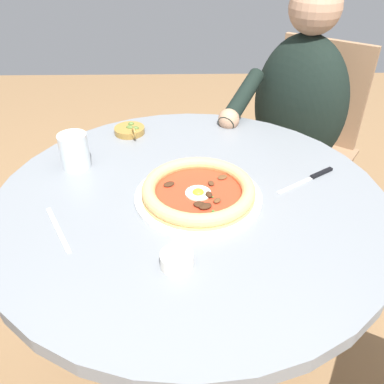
{
  "coord_description": "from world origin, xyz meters",
  "views": [
    {
      "loc": [
        0.01,
        0.81,
        1.29
      ],
      "look_at": [
        -0.0,
        0.03,
        0.74
      ],
      "focal_mm": 37.45,
      "sensor_mm": 36.0,
      "label": 1
    }
  ],
  "objects": [
    {
      "name": "water_glass",
      "position": [
        0.31,
        -0.14,
        0.76
      ],
      "size": [
        0.08,
        0.08,
        0.1
      ],
      "color": "silver",
      "rests_on": "dining_table"
    },
    {
      "name": "ground_plane",
      "position": [
        0.0,
        0.0,
        -0.01
      ],
      "size": [
        6.0,
        6.0,
        0.02
      ],
      "primitive_type": "cube",
      "color": "olive"
    },
    {
      "name": "steak_knife",
      "position": [
        -0.33,
        -0.07,
        0.72
      ],
      "size": [
        0.17,
        0.12,
        0.01
      ],
      "color": "silver",
      "rests_on": "dining_table"
    },
    {
      "name": "dining_table",
      "position": [
        0.0,
        0.0,
        0.55
      ],
      "size": [
        0.97,
        0.97,
        0.71
      ],
      "color": "gray",
      "rests_on": "ground"
    },
    {
      "name": "cafe_chair_diner",
      "position": [
        -0.5,
        -0.69,
        0.53
      ],
      "size": [
        0.57,
        0.57,
        0.89
      ],
      "color": "#957050",
      "rests_on": "ground"
    },
    {
      "name": "pizza_on_plate",
      "position": [
        -0.02,
        0.01,
        0.73
      ],
      "size": [
        0.31,
        0.31,
        0.04
      ],
      "color": "white",
      "rests_on": "dining_table"
    },
    {
      "name": "olive_pan",
      "position": [
        0.18,
        -0.34,
        0.72
      ],
      "size": [
        0.1,
        0.12,
        0.04
      ],
      "color": "olive",
      "rests_on": "dining_table"
    },
    {
      "name": "diner_person",
      "position": [
        -0.41,
        -0.57,
        0.49
      ],
      "size": [
        0.54,
        0.43,
        1.12
      ],
      "color": "#282833",
      "rests_on": "ground"
    },
    {
      "name": "ramekin_capers",
      "position": [
        0.03,
        0.24,
        0.73
      ],
      "size": [
        0.07,
        0.07,
        0.03
      ],
      "color": "white",
      "rests_on": "dining_table"
    },
    {
      "name": "fork_utensil",
      "position": [
        0.29,
        0.13,
        0.71
      ],
      "size": [
        0.09,
        0.16,
        0.0
      ],
      "color": "#BCBCC1",
      "rests_on": "dining_table"
    }
  ]
}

